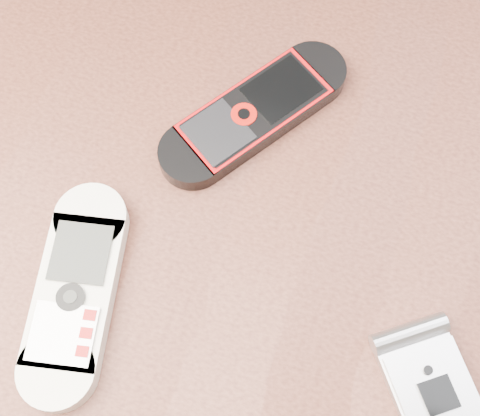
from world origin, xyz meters
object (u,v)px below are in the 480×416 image
table (234,260)px  nokia_black_red (254,113)px  motorola_razr (438,401)px  nokia_white (75,292)px

table → nokia_black_red: (-0.01, 0.07, 0.11)m
nokia_black_red → motorola_razr: 0.23m
nokia_black_red → table: bearing=-49.6°
nokia_black_red → motorola_razr: size_ratio=1.67×
nokia_black_red → motorola_razr: bearing=-9.4°
nokia_white → nokia_black_red: same height
nokia_white → motorola_razr: (0.23, 0.00, -0.00)m
nokia_black_red → motorola_razr: nokia_black_red is taller
nokia_white → motorola_razr: bearing=-9.8°
nokia_black_red → motorola_razr: (0.16, -0.16, -0.00)m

